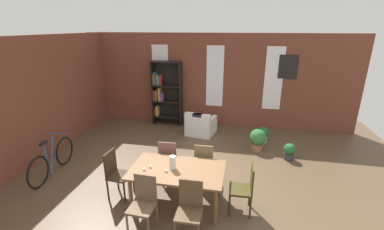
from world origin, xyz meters
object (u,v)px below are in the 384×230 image
(dining_chair_head_left, at_px, (116,172))
(dining_chair_far_right, at_px, (204,162))
(potted_plant_by_shelf, at_px, (289,151))
(potted_plant_window, at_px, (263,134))
(dining_chair_far_left, at_px, (169,159))
(vase_on_table, at_px, (173,162))
(bookshelf_tall, at_px, (165,93))
(dining_table, at_px, (177,173))
(potted_plant_corner, at_px, (258,139))
(dining_chair_near_right, at_px, (190,208))
(armchair_white, at_px, (201,126))
(bicycle_second, at_px, (52,160))
(dining_chair_head_right, at_px, (245,187))
(dining_chair_near_left, at_px, (143,202))

(dining_chair_head_left, bearing_deg, dining_chair_far_right, 24.21)
(dining_chair_head_left, bearing_deg, potted_plant_by_shelf, 31.77)
(potted_plant_by_shelf, xyz_separation_m, potted_plant_window, (-0.59, 0.97, 0.02))
(dining_chair_far_right, bearing_deg, dining_chair_far_left, 179.99)
(vase_on_table, xyz_separation_m, bookshelf_tall, (-1.40, 4.10, 0.23))
(dining_table, relative_size, dining_chair_far_right, 1.81)
(vase_on_table, distance_m, potted_plant_corner, 3.14)
(dining_chair_near_right, distance_m, dining_chair_far_left, 1.66)
(armchair_white, height_order, bicycle_second, bicycle_second)
(dining_table, height_order, dining_chair_head_right, dining_chair_head_right)
(dining_chair_far_right, height_order, dining_chair_head_right, same)
(vase_on_table, xyz_separation_m, potted_plant_window, (1.83, 3.19, -0.62))
(dining_chair_near_left, xyz_separation_m, potted_plant_by_shelf, (2.72, 2.95, -0.29))
(dining_chair_near_left, bearing_deg, dining_chair_near_right, 0.01)
(dining_chair_head_right, distance_m, potted_plant_window, 3.24)
(dining_chair_far_right, distance_m, potted_plant_window, 2.82)
(dining_chair_near_right, relative_size, dining_chair_far_left, 1.00)
(dining_chair_far_right, relative_size, dining_chair_far_left, 1.00)
(potted_plant_by_shelf, bearing_deg, dining_chair_far_left, -151.41)
(armchair_white, bearing_deg, dining_chair_near_right, -82.97)
(dining_chair_far_left, relative_size, potted_plant_by_shelf, 2.22)
(dining_chair_near_right, xyz_separation_m, potted_plant_corner, (1.18, 3.35, -0.19))
(armchair_white, relative_size, bicycle_second, 0.56)
(dining_chair_near_right, height_order, dining_chair_head_left, same)
(dining_chair_far_right, xyz_separation_m, potted_plant_window, (1.36, 2.45, -0.27))
(bookshelf_tall, bearing_deg, armchair_white, -27.26)
(potted_plant_corner, bearing_deg, dining_chair_far_left, -135.93)
(dining_chair_head_left, bearing_deg, potted_plant_corner, 43.05)
(dining_chair_near_right, relative_size, armchair_white, 1.01)
(vase_on_table, relative_size, dining_chair_head_right, 0.27)
(vase_on_table, relative_size, potted_plant_by_shelf, 0.59)
(dining_chair_head_left, xyz_separation_m, potted_plant_corner, (2.80, 2.61, -0.19))
(dining_chair_head_left, bearing_deg, bicycle_second, 165.84)
(dining_table, relative_size, dining_chair_head_right, 1.81)
(dining_chair_far_right, distance_m, dining_chair_head_left, 1.78)
(dining_chair_far_right, xyz_separation_m, armchair_white, (-0.51, 2.67, -0.23))
(dining_chair_head_left, height_order, dining_chair_far_left, same)
(bookshelf_tall, distance_m, potted_plant_corner, 3.47)
(potted_plant_corner, bearing_deg, bookshelf_tall, 154.08)
(armchair_white, bearing_deg, dining_table, -87.89)
(dining_table, relative_size, bicycle_second, 1.03)
(dining_chair_head_left, bearing_deg, dining_chair_near_right, -24.58)
(dining_chair_head_right, bearing_deg, armchair_white, 111.77)
(dining_chair_head_right, bearing_deg, bookshelf_tall, 123.51)
(armchair_white, distance_m, potted_plant_by_shelf, 2.73)
(dining_chair_far_left, bearing_deg, potted_plant_corner, 44.07)
(dining_chair_near_left, distance_m, armchair_white, 4.15)
(dining_chair_near_left, bearing_deg, armchair_white, 86.43)
(bookshelf_tall, xyz_separation_m, potted_plant_corner, (3.05, -1.48, -0.77))
(dining_chair_near_right, xyz_separation_m, bicycle_second, (-3.43, 1.20, -0.17))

